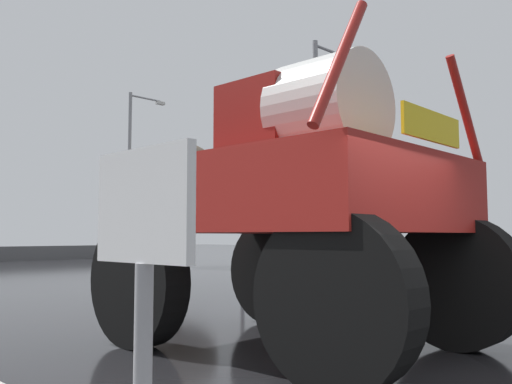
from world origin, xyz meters
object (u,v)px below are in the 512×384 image
object	(u,v)px
streetlight_near_right	(319,146)
streetlight_far_right	(132,169)
bare_tree_right	(180,176)
lane_arrow_sign	(142,291)
oversize_sprayer	(297,203)
traffic_signal_near_right	(239,184)

from	to	relation	value
streetlight_near_right	streetlight_far_right	distance (m)	13.82
streetlight_near_right	streetlight_far_right	world-z (taller)	streetlight_far_right
streetlight_far_right	bare_tree_right	world-z (taller)	streetlight_far_right
lane_arrow_sign	streetlight_far_right	world-z (taller)	streetlight_far_right
oversize_sprayer	bare_tree_right	bearing A→B (deg)	-34.33
streetlight_near_right	traffic_signal_near_right	bearing A→B (deg)	-172.70
traffic_signal_near_right	oversize_sprayer	bearing A→B (deg)	-126.39
oversize_sprayer	streetlight_near_right	size ratio (longest dim) A/B	0.66
traffic_signal_near_right	streetlight_near_right	world-z (taller)	streetlight_near_right
traffic_signal_near_right	streetlight_far_right	size ratio (longest dim) A/B	0.44
oversize_sprayer	bare_tree_right	world-z (taller)	bare_tree_right
oversize_sprayer	bare_tree_right	xyz separation A→B (m)	(11.30, 17.76, 2.63)
oversize_sprayer	streetlight_near_right	distance (m)	10.75
lane_arrow_sign	bare_tree_right	bearing A→B (deg)	52.78
streetlight_far_right	bare_tree_right	bearing A→B (deg)	-56.45
oversize_sprayer	streetlight_far_right	world-z (taller)	streetlight_far_right
lane_arrow_sign	traffic_signal_near_right	bearing A→B (deg)	45.33
oversize_sprayer	traffic_signal_near_right	size ratio (longest dim) A/B	1.30
oversize_sprayer	streetlight_far_right	distance (m)	22.48
oversize_sprayer	streetlight_near_right	xyz separation A→B (m)	(8.37, 6.26, 2.50)
streetlight_far_right	traffic_signal_near_right	bearing A→B (deg)	-111.40
oversize_sprayer	streetlight_far_right	xyz separation A→B (m)	(9.81, 19.99, 3.07)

